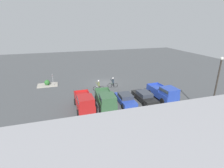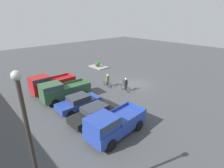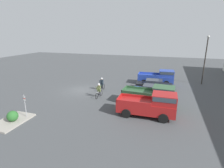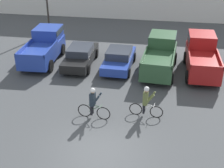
% 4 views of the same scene
% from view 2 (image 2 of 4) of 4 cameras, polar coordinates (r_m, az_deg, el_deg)
% --- Properties ---
extents(ground_plane, '(80.00, 80.00, 0.00)m').
position_cam_2_polar(ground_plane, '(24.28, 7.27, 0.01)').
color(ground_plane, '#424447').
extents(pickup_truck_0, '(2.45, 5.26, 2.17)m').
position_cam_2_polar(pickup_truck_0, '(13.66, 0.22, -12.89)').
color(pickup_truck_0, '#233D9E').
rests_on(pickup_truck_0, ground_plane).
extents(sedan_0, '(2.05, 4.84, 1.37)m').
position_cam_2_polar(sedan_0, '(15.96, -5.66, -9.31)').
color(sedan_0, black).
rests_on(sedan_0, ground_plane).
extents(sedan_1, '(2.05, 4.49, 1.38)m').
position_cam_2_polar(sedan_1, '(18.06, -10.87, -5.75)').
color(sedan_1, '#233D9E').
rests_on(sedan_1, ground_plane).
extents(pickup_truck_1, '(2.46, 5.49, 2.17)m').
position_cam_2_polar(pickup_truck_1, '(20.02, -16.05, -2.05)').
color(pickup_truck_1, '#2D5133').
rests_on(pickup_truck_1, ground_plane).
extents(pickup_truck_2, '(2.18, 5.26, 2.30)m').
position_cam_2_polar(pickup_truck_2, '(22.30, -19.76, 0.13)').
color(pickup_truck_2, maroon).
rests_on(pickup_truck_2, ground_plane).
extents(cyclist_0, '(1.79, 0.50, 1.76)m').
position_cam_2_polar(cyclist_0, '(22.92, -1.45, 1.28)').
color(cyclist_0, black).
rests_on(cyclist_0, ground_plane).
extents(cyclist_1, '(1.77, 0.49, 1.77)m').
position_cam_2_polar(cyclist_1, '(21.58, 4.48, -0.19)').
color(cyclist_1, black).
rests_on(cyclist_1, ground_plane).
extents(fire_lane_sign, '(0.10, 0.30, 2.24)m').
position_cam_2_polar(fire_lane_sign, '(30.58, -4.28, 7.35)').
color(fire_lane_sign, '#9E9EA3').
rests_on(fire_lane_sign, ground_plane).
extents(lamppost, '(0.36, 0.36, 7.16)m').
position_cam_2_polar(lamppost, '(7.96, -25.05, -16.96)').
color(lamppost, '#2D2823').
rests_on(lamppost, ground_plane).
extents(curb_island, '(3.39, 2.17, 0.15)m').
position_cam_2_polar(curb_island, '(32.07, -4.38, 5.65)').
color(curb_island, gray).
rests_on(curb_island, ground_plane).
extents(shrub, '(0.92, 0.92, 0.92)m').
position_cam_2_polar(shrub, '(31.84, -4.72, 6.52)').
color(shrub, '#286028').
rests_on(shrub, curb_island).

